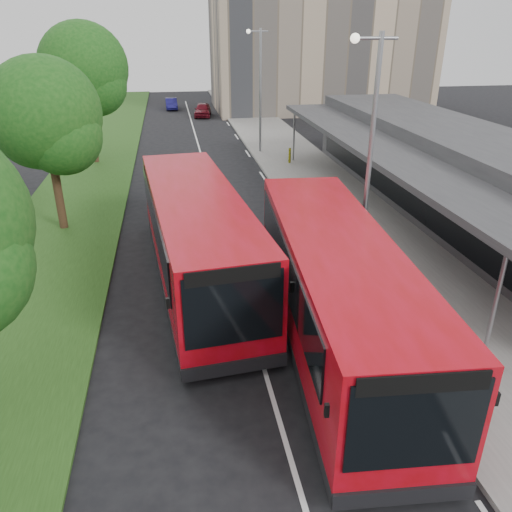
# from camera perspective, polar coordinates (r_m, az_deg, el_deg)

# --- Properties ---
(ground) EXTENTS (120.00, 120.00, 0.00)m
(ground) POSITION_cam_1_polar(r_m,az_deg,el_deg) (15.45, -0.65, -7.56)
(ground) COLOR black
(ground) RESTS_ON ground
(pavement) EXTENTS (5.00, 80.00, 0.15)m
(pavement) POSITION_cam_1_polar(r_m,az_deg,el_deg) (34.83, 4.03, 11.15)
(pavement) COLOR slate
(pavement) RESTS_ON ground
(grass_verge) EXTENTS (5.00, 80.00, 0.10)m
(grass_verge) POSITION_cam_1_polar(r_m,az_deg,el_deg) (34.27, -17.95, 9.75)
(grass_verge) COLOR #224616
(grass_verge) RESTS_ON ground
(lane_centre_line) EXTENTS (0.12, 70.00, 0.01)m
(lane_centre_line) POSITION_cam_1_polar(r_m,az_deg,el_deg) (29.16, -5.32, 8.24)
(lane_centre_line) COLOR silver
(lane_centre_line) RESTS_ON ground
(kerb_dashes) EXTENTS (0.12, 56.00, 0.01)m
(kerb_dashes) POSITION_cam_1_polar(r_m,az_deg,el_deg) (33.37, -0.16, 10.48)
(kerb_dashes) COLOR silver
(kerb_dashes) RESTS_ON ground
(office_block) EXTENTS (22.00, 12.00, 18.00)m
(office_block) POSITION_cam_1_polar(r_m,az_deg,el_deg) (57.19, 7.36, 25.37)
(office_block) COLOR tan
(office_block) RESTS_ON ground
(station_building) EXTENTS (7.70, 26.00, 4.00)m
(station_building) POSITION_cam_1_polar(r_m,az_deg,el_deg) (25.32, 21.57, 8.84)
(station_building) COLOR #313134
(station_building) RESTS_ON ground
(tree_mid) EXTENTS (4.57, 4.57, 7.33)m
(tree_mid) POSITION_cam_1_polar(r_m,az_deg,el_deg) (22.79, -22.89, 14.01)
(tree_mid) COLOR #342215
(tree_mid) RESTS_ON ground
(tree_far) EXTENTS (5.39, 5.39, 8.67)m
(tree_far) POSITION_cam_1_polar(r_m,az_deg,el_deg) (34.42, -19.02, 19.12)
(tree_far) COLOR #342215
(tree_far) RESTS_ON ground
(lamp_post_near) EXTENTS (1.44, 0.28, 8.00)m
(lamp_post_near) POSITION_cam_1_polar(r_m,az_deg,el_deg) (16.49, 12.70, 11.77)
(lamp_post_near) COLOR gray
(lamp_post_near) RESTS_ON pavement
(lamp_post_far) EXTENTS (1.44, 0.28, 8.00)m
(lamp_post_far) POSITION_cam_1_polar(r_m,az_deg,el_deg) (35.61, 0.36, 19.09)
(lamp_post_far) COLOR gray
(lamp_post_far) RESTS_ON pavement
(bus_main) EXTENTS (3.70, 11.56, 3.23)m
(bus_main) POSITION_cam_1_polar(r_m,az_deg,el_deg) (13.96, 9.01, -3.83)
(bus_main) COLOR #B6091C
(bus_main) RESTS_ON ground
(bus_second) EXTENTS (4.00, 11.74, 3.27)m
(bus_second) POSITION_cam_1_polar(r_m,az_deg,el_deg) (17.23, -6.72, 2.11)
(bus_second) COLOR #B6091C
(bus_second) RESTS_ON ground
(litter_bin) EXTENTS (0.45, 0.45, 0.81)m
(litter_bin) POSITION_cam_1_polar(r_m,az_deg,el_deg) (25.35, 7.80, 6.86)
(litter_bin) COLOR #3E2B19
(litter_bin) RESTS_ON pavement
(bollard) EXTENTS (0.16, 0.16, 0.96)m
(bollard) POSITION_cam_1_polar(r_m,az_deg,el_deg) (33.07, 3.87, 11.40)
(bollard) COLOR yellow
(bollard) RESTS_ON pavement
(car_near) EXTENTS (2.06, 4.03, 1.31)m
(car_near) POSITION_cam_1_polar(r_m,az_deg,el_deg) (52.13, -6.12, 16.29)
(car_near) COLOR #5D0D18
(car_near) RESTS_ON ground
(car_far) EXTENTS (1.31, 3.50, 1.14)m
(car_far) POSITION_cam_1_polar(r_m,az_deg,el_deg) (57.36, -9.65, 16.78)
(car_far) COLOR navy
(car_far) RESTS_ON ground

